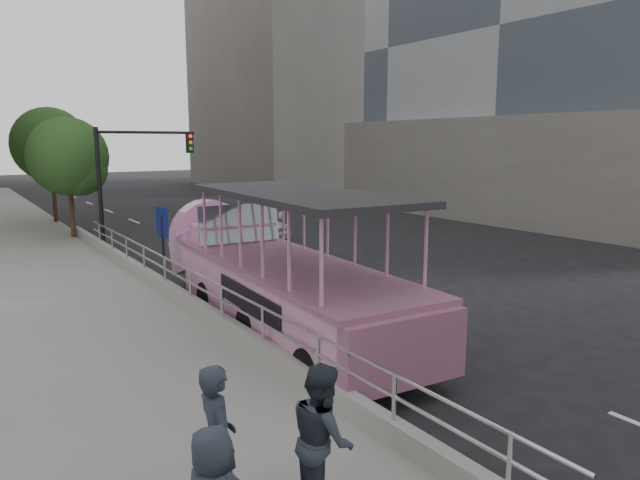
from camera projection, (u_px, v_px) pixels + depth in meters
ground at (333, 320)px, 14.94m from camera, size 160.00×160.00×0.00m
sidewalk at (36, 270)px, 20.00m from camera, size 5.50×80.00×0.30m
kerb_wall at (191, 303)px, 14.81m from camera, size 0.24×30.00×0.36m
guardrail at (190, 278)px, 14.69m from camera, size 0.07×22.00×0.71m
duck_boat at (272, 275)px, 14.30m from camera, size 3.21×10.73×3.52m
car at (258, 223)px, 27.81m from camera, size 2.04×4.14×1.36m
pedestrian_near at (217, 442)px, 6.50m from camera, size 0.48×0.70×1.86m
pedestrian_mid at (322, 438)px, 6.62m from camera, size 0.92×1.05×1.81m
parking_sign at (163, 242)px, 16.66m from camera, size 0.17×0.60×2.74m
traffic_signal at (128, 169)px, 23.69m from camera, size 4.20×0.32×5.20m
street_tree_near at (71, 160)px, 25.58m from camera, size 3.52×3.52×5.72m
street_tree_far at (53, 148)px, 30.53m from camera, size 3.97×3.97×6.45m
tower_podium at (609, 166)px, 38.98m from camera, size 26.00×26.00×6.00m
midrise_stone_a at (309, 34)px, 60.88m from camera, size 20.00×20.00×32.00m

